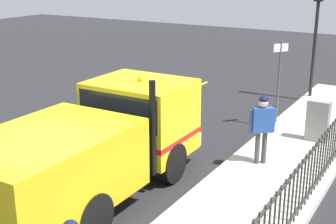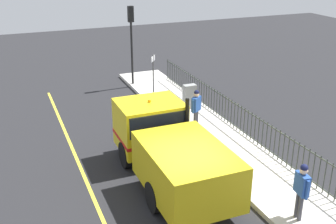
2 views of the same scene
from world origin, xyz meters
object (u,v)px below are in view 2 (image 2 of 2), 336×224
pedestrian_distant (302,186)px  street_sign (153,74)px  traffic_light_near (131,30)px  worker_standing (196,105)px  utility_cabinet (190,96)px  work_truck (166,145)px

pedestrian_distant → street_sign: (-0.65, 10.09, 0.50)m
street_sign → traffic_light_near: bearing=88.3°
worker_standing → pedestrian_distant: bearing=53.1°
worker_standing → street_sign: size_ratio=0.68×
street_sign → pedestrian_distant: bearing=-86.3°
worker_standing → traffic_light_near: 7.28m
worker_standing → utility_cabinet: (0.80, 2.35, -0.49)m
utility_cabinet → worker_standing: bearing=-108.8°
pedestrian_distant → traffic_light_near: traffic_light_near is taller
street_sign → utility_cabinet: bearing=-32.9°
pedestrian_distant → utility_cabinet: (0.84, 9.13, -0.50)m
pedestrian_distant → street_sign: size_ratio=0.69×
traffic_light_near → utility_cabinet: bearing=105.0°
utility_cabinet → traffic_light_near: bearing=106.5°
work_truck → traffic_light_near: size_ratio=1.42×
pedestrian_distant → utility_cabinet: size_ratio=1.53×
pedestrian_distant → work_truck: bearing=-136.6°
work_truck → street_sign: street_sign is taller
worker_standing → utility_cabinet: size_ratio=1.51×
pedestrian_distant → worker_standing: bearing=-171.1°
utility_cabinet → street_sign: bearing=147.1°
worker_standing → utility_cabinet: bearing=-145.4°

